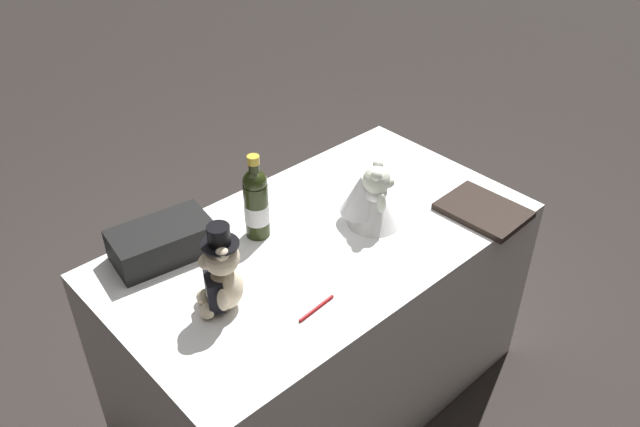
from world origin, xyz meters
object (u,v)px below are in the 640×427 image
teddy_bear_bride (371,199)px  teddy_bear_groom (221,276)px  signing_pen (318,307)px  guestbook (483,210)px  gift_case_black (162,242)px  champagne_bottle (256,202)px

teddy_bear_bride → teddy_bear_groom: bearing=-179.9°
signing_pen → teddy_bear_groom: bearing=135.6°
teddy_bear_groom → teddy_bear_bride: (0.62, 0.00, -0.02)m
guestbook → signing_pen: bearing=174.8°
guestbook → gift_case_black: bearing=147.4°
teddy_bear_bride → gift_case_black: size_ratio=0.68×
teddy_bear_groom → gift_case_black: (-0.00, 0.33, -0.07)m
champagne_bottle → gift_case_black: size_ratio=0.90×
teddy_bear_bride → gift_case_black: (-0.62, 0.33, -0.04)m
teddy_bear_groom → champagne_bottle: 0.36m
gift_case_black → teddy_bear_groom: bearing=-89.8°
signing_pen → gift_case_black: size_ratio=0.44×
signing_pen → gift_case_black: (-0.20, 0.52, 0.05)m
champagne_bottle → guestbook: bearing=-33.9°
guestbook → champagne_bottle: bearing=144.0°
champagne_bottle → guestbook: champagne_bottle is taller
teddy_bear_bride → guestbook: bearing=-35.3°
teddy_bear_groom → champagne_bottle: bearing=35.5°
guestbook → teddy_bear_bride: bearing=142.6°
champagne_bottle → signing_pen: (-0.10, -0.40, -0.13)m
signing_pen → gift_case_black: bearing=110.9°
teddy_bear_bride → champagne_bottle: 0.39m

